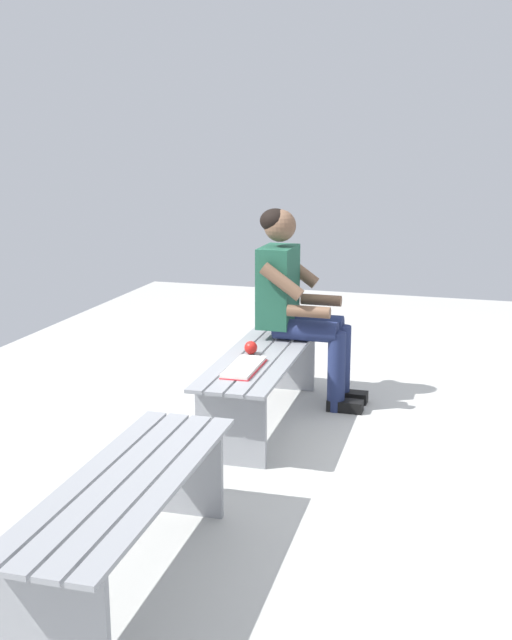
% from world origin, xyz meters
% --- Properties ---
extents(ground_plane, '(10.00, 7.00, 0.04)m').
position_xyz_m(ground_plane, '(0.91, 1.00, -0.02)').
color(ground_plane, '#B2B2AD').
extents(bench_near, '(1.56, 0.47, 0.43)m').
position_xyz_m(bench_near, '(0.00, 0.00, 0.32)').
color(bench_near, gray).
rests_on(bench_near, ground).
extents(bench_far, '(1.42, 0.46, 0.43)m').
position_xyz_m(bench_far, '(1.81, 0.00, 0.32)').
color(bench_far, gray).
rests_on(bench_far, ground).
extents(person_seated, '(0.50, 0.69, 1.23)m').
position_xyz_m(person_seated, '(-0.42, 0.10, 0.67)').
color(person_seated, '#1E513D').
rests_on(person_seated, ground).
extents(apple, '(0.08, 0.08, 0.08)m').
position_xyz_m(apple, '(0.04, -0.06, 0.47)').
color(apple, red).
rests_on(apple, bench_near).
extents(book_open, '(0.42, 0.17, 0.02)m').
position_xyz_m(book_open, '(0.35, -0.00, 0.44)').
color(book_open, white).
rests_on(book_open, bench_near).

